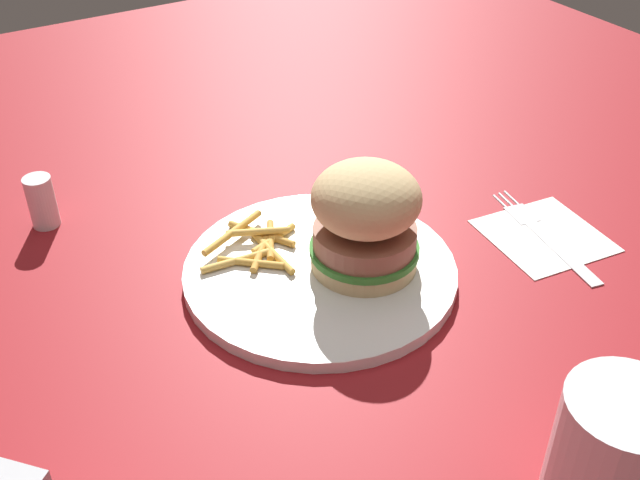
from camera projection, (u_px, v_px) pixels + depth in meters
ground_plane at (288, 281)px, 0.71m from camera, size 1.60×1.60×0.00m
plate at (320, 271)px, 0.71m from camera, size 0.25×0.25×0.01m
sandwich at (365, 218)px, 0.68m from camera, size 0.10×0.10×0.10m
fries_pile at (257, 244)px, 0.73m from camera, size 0.11×0.10×0.01m
napkin at (544, 235)px, 0.77m from camera, size 0.12×0.12×0.00m
fork at (544, 232)px, 0.77m from camera, size 0.05×0.17×0.00m
drink_glass at (609, 467)px, 0.48m from camera, size 0.08×0.08×0.11m
salt_shaker at (42, 202)px, 0.77m from camera, size 0.03×0.03×0.06m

